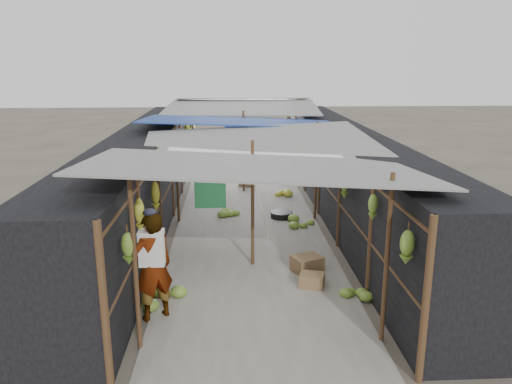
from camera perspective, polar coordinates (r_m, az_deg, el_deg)
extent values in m
plane|color=#6B6356|center=(7.77, 0.72, -17.00)|extent=(80.00, 80.00, 0.00)
cube|color=#9E998E|center=(13.72, -1.08, -2.56)|extent=(3.60, 16.00, 0.02)
cube|color=black|center=(13.61, -12.54, 1.90)|extent=(1.40, 15.00, 2.30)
cube|color=black|center=(13.79, 10.19, 2.19)|extent=(1.40, 15.00, 2.30)
cube|color=olive|center=(9.48, 6.40, -10.04)|extent=(0.53, 0.47, 0.27)
cube|color=olive|center=(10.10, 5.85, -8.21)|extent=(0.69, 0.63, 0.33)
cube|color=olive|center=(16.76, -1.10, 1.11)|extent=(0.55, 0.51, 0.29)
cylinder|color=black|center=(13.41, 2.95, -2.64)|extent=(0.60, 0.60, 0.18)
imported|color=white|center=(8.22, -11.71, -8.37)|extent=(0.79, 0.71, 1.81)
imported|color=#202FA0|center=(16.80, -4.27, 3.48)|extent=(1.01, 0.95, 1.65)
imported|color=#544F49|center=(17.82, 3.21, 2.95)|extent=(0.36, 0.60, 0.92)
cylinder|color=brown|center=(7.29, -13.67, -8.20)|extent=(0.07, 0.07, 2.60)
cylinder|color=brown|center=(7.51, 14.72, -7.58)|extent=(0.07, 0.07, 2.60)
cylinder|color=brown|center=(10.00, -0.39, -1.45)|extent=(0.07, 0.07, 2.60)
cylinder|color=brown|center=(12.97, -9.00, 2.13)|extent=(0.07, 0.07, 2.60)
cylinder|color=brown|center=(13.10, 6.88, 2.33)|extent=(0.07, 0.07, 2.60)
cylinder|color=brown|center=(15.85, -1.43, 4.59)|extent=(0.07, 0.07, 2.60)
cylinder|color=brown|center=(18.85, -7.21, 6.10)|extent=(0.07, 0.07, 2.60)
cylinder|color=brown|center=(18.94, 3.78, 6.23)|extent=(0.07, 0.07, 2.60)
cube|color=gray|center=(7.77, 0.29, 2.95)|extent=(5.21, 3.19, 0.52)
cube|color=gray|center=(10.95, 0.35, 5.60)|extent=(5.23, 3.73, 0.50)
cube|color=#203D96|center=(14.20, -1.68, 8.09)|extent=(5.40, 3.60, 0.41)
cube|color=gray|center=(17.47, -1.63, 9.67)|extent=(5.37, 3.66, 0.27)
cube|color=gray|center=(19.86, -1.53, 10.57)|extent=(5.00, 1.99, 0.24)
cylinder|color=brown|center=(13.34, -9.78, 5.73)|extent=(0.06, 15.00, 0.06)
cylinder|color=brown|center=(13.48, 7.45, 5.91)|extent=(0.06, 15.00, 0.06)
cylinder|color=gray|center=(13.26, -1.12, 5.88)|extent=(0.02, 15.00, 0.02)
cube|color=silver|center=(16.10, 0.17, 6.47)|extent=(0.60, 0.03, 0.55)
cube|color=#21399B|center=(16.59, -2.44, 6.61)|extent=(0.65, 0.03, 0.60)
cube|color=#297C46|center=(9.55, -5.26, 0.19)|extent=(0.60, 0.03, 0.70)
cube|color=#9F2B18|center=(12.65, 2.81, 4.06)|extent=(0.50, 0.03, 0.60)
cube|color=#173098|center=(13.27, -2.43, 4.57)|extent=(0.70, 0.03, 0.60)
cube|color=#291CB8|center=(11.36, -0.49, 2.72)|extent=(0.55, 0.03, 0.65)
ellipsoid|color=olive|center=(7.22, -14.39, -6.30)|extent=(0.19, 0.16, 0.48)
ellipsoid|color=gold|center=(8.08, -13.16, -2.65)|extent=(0.16, 0.14, 0.57)
ellipsoid|color=gold|center=(9.75, -11.42, -0.50)|extent=(0.17, 0.14, 0.60)
ellipsoid|color=gold|center=(11.52, -10.18, 2.88)|extent=(0.18, 0.15, 0.35)
ellipsoid|color=olive|center=(12.94, -9.40, 3.30)|extent=(0.17, 0.14, 0.56)
ellipsoid|color=olive|center=(13.95, -8.95, 4.31)|extent=(0.18, 0.15, 0.56)
ellipsoid|color=gold|center=(15.49, -8.39, 5.38)|extent=(0.15, 0.12, 0.48)
ellipsoid|color=gold|center=(17.26, -7.88, 7.05)|extent=(0.19, 0.16, 0.43)
ellipsoid|color=olive|center=(18.94, -7.47, 7.71)|extent=(0.18, 0.15, 0.44)
ellipsoid|color=gold|center=(20.20, -7.20, 7.80)|extent=(0.17, 0.15, 0.42)
ellipsoid|color=olive|center=(6.93, 16.86, -6.08)|extent=(0.20, 0.17, 0.49)
ellipsoid|color=olive|center=(8.36, 13.23, -1.71)|extent=(0.16, 0.14, 0.45)
ellipsoid|color=olive|center=(10.27, 10.11, 0.71)|extent=(0.17, 0.14, 0.56)
ellipsoid|color=gold|center=(11.15, 9.05, 1.60)|extent=(0.15, 0.13, 0.45)
ellipsoid|color=olive|center=(12.51, 7.71, 2.65)|extent=(0.15, 0.12, 0.59)
ellipsoid|color=olive|center=(14.10, 6.48, 5.00)|extent=(0.20, 0.17, 0.51)
ellipsoid|color=olive|center=(16.10, 5.29, 5.71)|extent=(0.17, 0.15, 0.40)
ellipsoid|color=gold|center=(16.98, 4.86, 6.70)|extent=(0.16, 0.13, 0.43)
ellipsoid|color=olive|center=(18.49, 4.20, 7.08)|extent=(0.18, 0.15, 0.35)
ellipsoid|color=olive|center=(20.28, 3.56, 8.09)|extent=(0.16, 0.13, 0.42)
ellipsoid|color=gold|center=(15.63, 3.15, 0.00)|extent=(0.48, 0.41, 0.24)
ellipsoid|color=olive|center=(12.83, 5.06, -3.26)|extent=(0.56, 0.48, 0.28)
ellipsoid|color=olive|center=(13.44, -2.99, -2.48)|extent=(0.46, 0.39, 0.23)
ellipsoid|color=olive|center=(16.21, -5.90, 0.48)|extent=(0.48, 0.41, 0.24)
ellipsoid|color=olive|center=(9.27, 10.82, -10.71)|extent=(0.59, 0.50, 0.29)
ellipsoid|color=olive|center=(8.96, -10.68, -11.58)|extent=(0.63, 0.54, 0.31)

